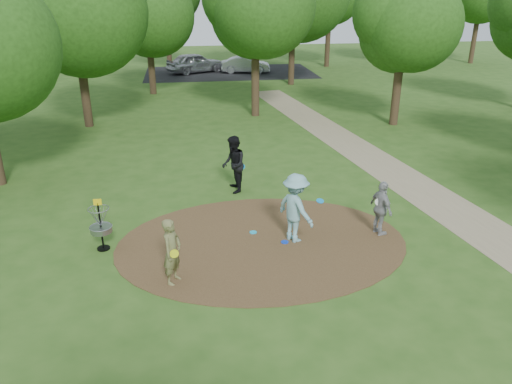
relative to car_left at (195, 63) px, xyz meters
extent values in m
plane|color=#2D5119|center=(0.84, -30.32, -0.82)|extent=(100.00, 100.00, 0.00)
cylinder|color=#47301C|center=(0.84, -30.32, -0.81)|extent=(8.40, 8.40, 0.02)
cube|color=#8C7A5B|center=(7.34, -28.32, -0.81)|extent=(7.55, 39.89, 0.01)
cube|color=black|center=(2.84, -0.32, -0.82)|extent=(14.00, 8.00, 0.01)
imported|color=olive|center=(-1.68, -32.01, 0.05)|extent=(0.66, 0.75, 1.74)
cylinder|color=yellow|center=(-1.62, -32.21, 0.10)|extent=(0.22, 0.07, 0.22)
imported|color=#7DB4BB|center=(1.80, -30.29, 0.21)|extent=(1.33, 1.53, 2.06)
cylinder|color=#0C83D2|center=(2.52, -30.27, 0.38)|extent=(0.27, 0.27, 0.08)
imported|color=black|center=(0.44, -26.33, 0.20)|extent=(0.80, 1.01, 2.05)
cylinder|color=#0D9BE4|center=(0.75, -26.27, 0.09)|extent=(0.23, 0.10, 0.22)
imported|color=#949597|center=(4.39, -30.28, 0.02)|extent=(0.62, 1.05, 1.68)
cylinder|color=white|center=(4.27, -30.32, 0.26)|extent=(0.23, 0.11, 0.22)
cylinder|color=#1BAFDE|center=(0.67, -29.68, -0.79)|extent=(0.22, 0.22, 0.02)
cylinder|color=#0C36D4|center=(1.49, -30.42, -0.79)|extent=(0.22, 0.22, 0.02)
imported|color=#A1A2A9|center=(0.00, 0.00, 0.00)|extent=(5.18, 3.79, 1.64)
imported|color=#9EA2A6|center=(4.15, -0.69, -0.16)|extent=(4.18, 1.96, 1.33)
cylinder|color=black|center=(-3.66, -30.02, -0.15)|extent=(0.05, 0.05, 1.35)
cylinder|color=black|center=(-3.66, -30.02, -0.80)|extent=(0.36, 0.36, 0.04)
cylinder|color=gray|center=(-3.66, -30.02, -0.20)|extent=(0.60, 0.60, 0.16)
torus|color=gray|center=(-3.66, -30.02, -0.12)|extent=(0.63, 0.63, 0.03)
torus|color=gray|center=(-3.66, -30.02, 0.43)|extent=(0.58, 0.58, 0.02)
cube|color=yellow|center=(-3.66, -30.02, 0.63)|extent=(0.22, 0.02, 0.18)
cylinder|color=#332316|center=(-6.16, -16.32, 1.08)|extent=(0.44, 0.44, 3.80)
sphere|color=#214713|center=(-6.16, -16.32, 4.71)|extent=(6.31, 6.31, 6.31)
cylinder|color=#332316|center=(2.84, -15.32, 1.27)|extent=(0.44, 0.44, 4.18)
sphere|color=#214713|center=(2.84, -15.32, 4.85)|extent=(5.43, 5.43, 5.43)
cylinder|color=#332316|center=(9.84, -18.32, 0.98)|extent=(0.44, 0.44, 3.61)
sphere|color=#214713|center=(9.84, -18.32, 4.06)|extent=(4.63, 4.63, 4.63)
cylinder|color=#332316|center=(-3.16, -8.32, 0.89)|extent=(0.44, 0.44, 3.42)
sphere|color=#214713|center=(-3.16, -8.32, 4.04)|extent=(5.23, 5.23, 5.23)
cylinder|color=#332316|center=(6.84, -6.32, 1.36)|extent=(0.44, 0.44, 4.37)
camera|label=1|loc=(-1.20, -42.92, 6.13)|focal=35.00mm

